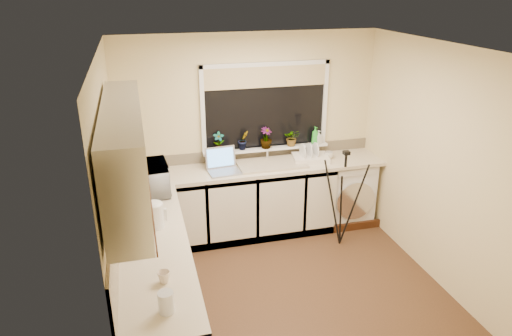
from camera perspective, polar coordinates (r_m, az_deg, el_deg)
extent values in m
plane|color=#533221|center=(5.03, 3.54, -14.38)|extent=(3.20, 3.20, 0.00)
plane|color=white|center=(4.09, 4.36, 14.48)|extent=(3.20, 3.20, 0.00)
plane|color=beige|center=(5.77, -0.83, 4.27)|extent=(3.20, 0.00, 3.20)
plane|color=beige|center=(3.21, 12.61, -11.82)|extent=(3.20, 0.00, 3.20)
plane|color=beige|center=(4.22, -17.19, -3.62)|extent=(0.00, 3.00, 3.00)
plane|color=beige|center=(5.13, 21.11, 0.44)|extent=(0.00, 3.00, 3.00)
cube|color=silver|center=(5.73, -3.22, -4.48)|extent=(2.55, 0.60, 0.86)
cube|color=silver|center=(4.36, -12.03, -14.41)|extent=(0.54, 2.40, 0.86)
cube|color=beige|center=(5.61, -0.06, 0.01)|extent=(3.20, 0.60, 0.04)
cube|color=beige|center=(4.11, -12.52, -9.34)|extent=(0.60, 2.40, 0.04)
cube|color=silver|center=(3.58, -15.81, 1.90)|extent=(0.28, 1.90, 0.70)
cube|color=beige|center=(4.00, -16.95, -6.71)|extent=(0.02, 2.40, 0.45)
cube|color=beige|center=(5.84, -0.78, 1.85)|extent=(3.20, 0.02, 0.14)
cube|color=black|center=(5.71, 1.16, 7.49)|extent=(1.50, 0.02, 1.00)
cube|color=tan|center=(5.61, 1.26, 11.14)|extent=(1.50, 0.02, 0.25)
cube|color=white|center=(5.81, 1.27, 2.43)|extent=(1.60, 0.14, 0.03)
cube|color=tan|center=(5.65, 1.90, 0.51)|extent=(0.82, 0.46, 0.03)
cylinder|color=silver|center=(5.77, 1.40, 2.13)|extent=(0.03, 0.03, 0.24)
cube|color=white|center=(6.22, 10.88, -2.60)|extent=(0.62, 0.60, 0.87)
cube|color=gray|center=(5.42, -3.90, -0.52)|extent=(0.38, 0.30, 0.02)
cube|color=#5DA8FF|center=(5.51, -4.41, 1.35)|extent=(0.37, 0.11, 0.25)
cylinder|color=white|center=(4.30, -12.41, -5.76)|extent=(0.17, 0.17, 0.23)
cube|color=silver|center=(5.82, 6.72, 1.23)|extent=(0.48, 0.39, 0.07)
cylinder|color=silver|center=(3.29, -11.01, -15.92)|extent=(0.11, 0.11, 0.16)
cylinder|color=silver|center=(3.96, -13.89, -9.34)|extent=(0.09, 0.09, 0.12)
imported|color=silver|center=(5.01, -12.85, -1.26)|extent=(0.40, 0.57, 0.30)
imported|color=#999999|center=(5.62, -4.60, 3.19)|extent=(0.14, 0.10, 0.25)
imported|color=#999999|center=(5.70, -1.57, 3.45)|extent=(0.16, 0.14, 0.24)
imported|color=#999999|center=(5.74, 1.24, 3.73)|extent=(0.19, 0.19, 0.26)
imported|color=#999999|center=(5.84, 4.46, 3.75)|extent=(0.24, 0.22, 0.22)
imported|color=green|center=(5.95, 7.28, 4.01)|extent=(0.11, 0.11, 0.22)
imported|color=#999999|center=(5.97, 7.70, 3.80)|extent=(0.10, 0.11, 0.17)
imported|color=silver|center=(5.90, 8.93, 1.55)|extent=(0.15, 0.15, 0.09)
imported|color=beige|center=(3.59, -11.26, -13.02)|extent=(0.10, 0.10, 0.09)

